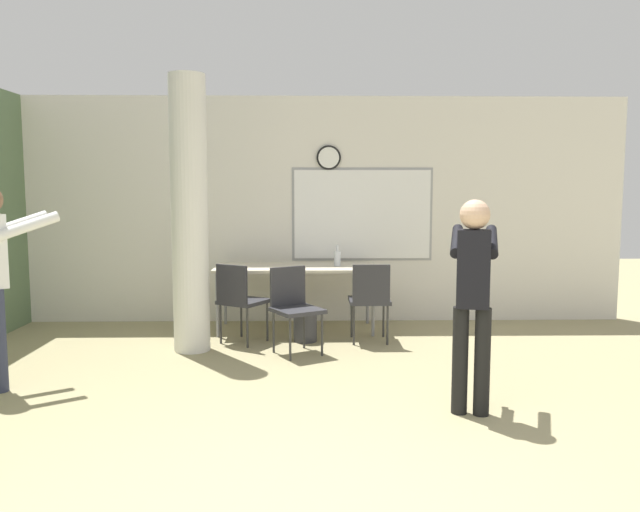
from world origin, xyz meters
TOP-DOWN VIEW (x-y plane):
  - wall_back at (0.01, 5.06)m, footprint 8.00×0.15m
  - support_pillar at (-1.16, 3.57)m, footprint 0.37×0.37m
  - folding_table at (-0.10, 4.49)m, footprint 1.88×0.80m
  - bottle_on_table at (0.39, 4.51)m, footprint 0.08×0.08m
  - waste_bin at (0.01, 3.93)m, footprint 0.26×0.26m
  - chair_table_right at (0.71, 3.86)m, footprint 0.44×0.44m
  - chair_table_front at (-0.10, 3.45)m, footprint 0.60×0.60m
  - chair_table_left at (-0.69, 3.84)m, footprint 0.61×0.61m
  - person_playing_side at (1.25, 1.70)m, footprint 0.46×0.66m

SIDE VIEW (x-z plane):
  - waste_bin at x=0.01m, z-range 0.00..0.34m
  - chair_table_right at x=0.71m, z-range 0.08..0.95m
  - chair_table_front at x=-0.10m, z-range 0.08..0.95m
  - chair_table_left at x=-0.69m, z-range 0.08..0.95m
  - folding_table at x=-0.10m, z-range 0.34..1.10m
  - bottle_on_table at x=0.39m, z-range 0.73..0.98m
  - person_playing_side at x=1.25m, z-range 0.14..1.73m
  - wall_back at x=0.01m, z-range 0.00..2.80m
  - support_pillar at x=-1.16m, z-range 0.00..2.80m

